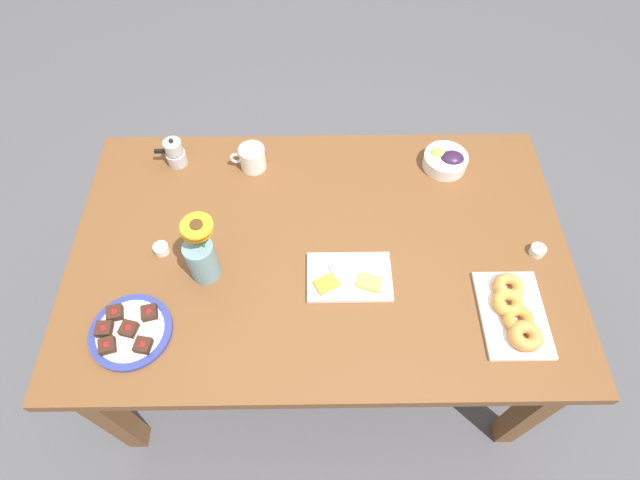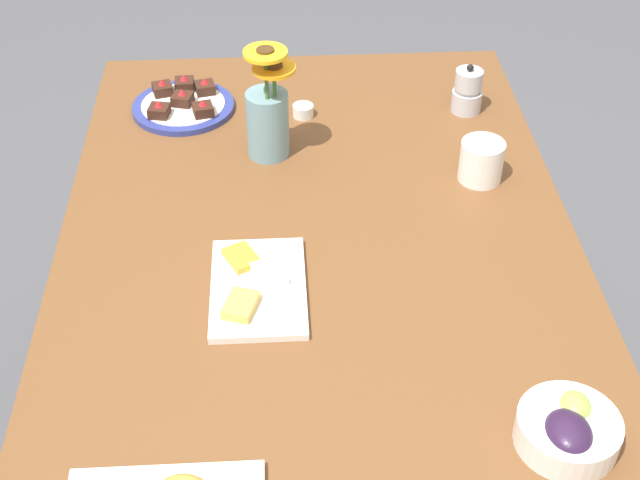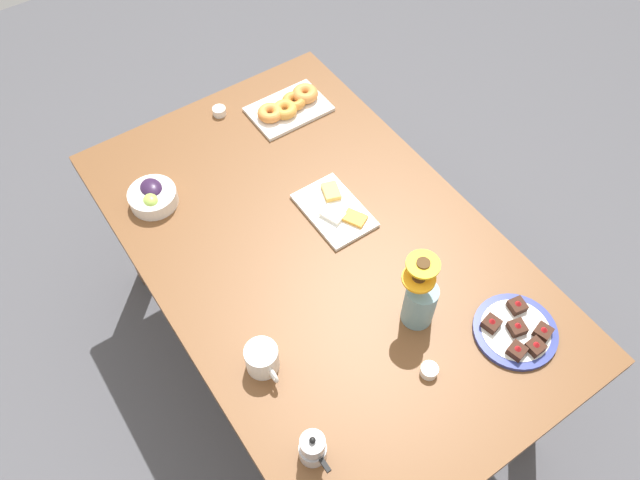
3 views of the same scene
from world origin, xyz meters
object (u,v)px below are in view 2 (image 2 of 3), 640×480
(grape_bowl, at_px, (568,430))
(coffee_mug, at_px, (481,160))
(moka_pot, at_px, (467,92))
(dessert_plate, at_px, (183,105))
(dining_table, at_px, (320,290))
(flower_vase, at_px, (268,117))
(jam_cup_berry, at_px, (303,110))
(cheese_platter, at_px, (257,286))

(grape_bowl, bearing_deg, coffee_mug, -0.44)
(moka_pot, bearing_deg, dessert_plate, 86.34)
(coffee_mug, xyz_separation_m, dessert_plate, (0.32, 0.64, -0.03))
(dining_table, distance_m, coffee_mug, 0.44)
(dessert_plate, height_order, flower_vase, flower_vase)
(dessert_plate, bearing_deg, jam_cup_berry, -99.40)
(dining_table, xyz_separation_m, grape_bowl, (-0.45, -0.34, 0.12))
(cheese_platter, xyz_separation_m, jam_cup_berry, (0.59, -0.11, 0.01))
(dessert_plate, bearing_deg, flower_vase, -135.05)
(grape_bowl, bearing_deg, jam_cup_berry, 20.22)
(cheese_platter, relative_size, jam_cup_berry, 5.42)
(grape_bowl, distance_m, dessert_plate, 1.19)
(dining_table, bearing_deg, flower_vase, 14.36)
(dining_table, height_order, jam_cup_berry, jam_cup_berry)
(dining_table, bearing_deg, dessert_plate, 27.64)
(cheese_platter, height_order, flower_vase, flower_vase)
(jam_cup_berry, relative_size, dessert_plate, 0.20)
(grape_bowl, height_order, flower_vase, flower_vase)
(coffee_mug, bearing_deg, cheese_platter, 124.76)
(cheese_platter, height_order, dessert_plate, dessert_plate)
(coffee_mug, bearing_deg, jam_cup_berry, 53.02)
(coffee_mug, bearing_deg, grape_bowl, 179.56)
(jam_cup_berry, relative_size, moka_pot, 0.40)
(grape_bowl, bearing_deg, flower_vase, 28.26)
(grape_bowl, bearing_deg, dining_table, 37.13)
(coffee_mug, height_order, moka_pot, moka_pot)
(dining_table, height_order, moka_pot, moka_pot)
(cheese_platter, relative_size, flower_vase, 1.00)
(coffee_mug, relative_size, cheese_platter, 0.48)
(grape_bowl, xyz_separation_m, jam_cup_berry, (0.96, 0.35, -0.01))
(dessert_plate, xyz_separation_m, flower_vase, (-0.20, -0.20, 0.08))
(jam_cup_berry, bearing_deg, moka_pot, -89.39)
(coffee_mug, height_order, cheese_platter, coffee_mug)
(cheese_platter, bearing_deg, dessert_plate, 14.90)
(coffee_mug, bearing_deg, flower_vase, 75.05)
(cheese_platter, xyz_separation_m, dessert_plate, (0.64, 0.17, 0.00))
(grape_bowl, distance_m, cheese_platter, 0.59)
(flower_vase, bearing_deg, coffee_mug, -104.95)
(coffee_mug, relative_size, jam_cup_berry, 2.62)
(dessert_plate, relative_size, moka_pot, 1.99)
(coffee_mug, distance_m, jam_cup_berry, 0.45)
(coffee_mug, bearing_deg, dessert_plate, 63.62)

